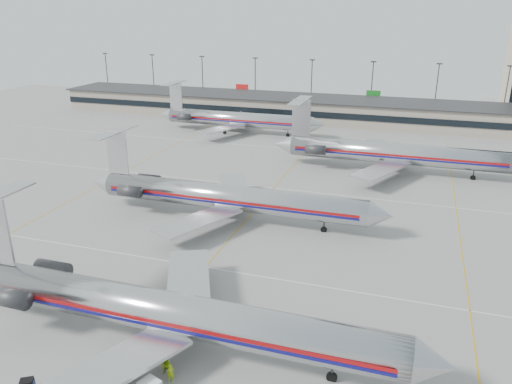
% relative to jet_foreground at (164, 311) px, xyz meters
% --- Properties ---
extents(ground, '(260.00, 260.00, 0.00)m').
position_rel_jet_foreground_xyz_m(ground, '(-2.51, 4.81, -3.69)').
color(ground, gray).
rests_on(ground, ground).
extents(apron_markings, '(160.00, 0.15, 0.02)m').
position_rel_jet_foreground_xyz_m(apron_markings, '(-2.51, 14.81, -3.68)').
color(apron_markings, silver).
rests_on(apron_markings, ground).
extents(terminal, '(162.00, 17.00, 6.25)m').
position_rel_jet_foreground_xyz_m(terminal, '(-2.51, 102.79, -0.53)').
color(terminal, gray).
rests_on(terminal, ground).
extents(light_mast_row, '(163.60, 0.40, 15.28)m').
position_rel_jet_foreground_xyz_m(light_mast_row, '(-2.51, 116.81, 4.89)').
color(light_mast_row, '#38383D').
rests_on(light_mast_row, ground).
extents(jet_foreground, '(48.62, 28.63, 12.73)m').
position_rel_jet_foreground_xyz_m(jet_foreground, '(0.00, 0.00, 0.00)').
color(jet_foreground, '#B8B8BD').
rests_on(jet_foreground, ground).
extents(jet_second_row, '(46.87, 27.60, 12.27)m').
position_rel_jet_foreground_xyz_m(jet_second_row, '(-5.72, 29.43, -0.13)').
color(jet_second_row, '#B8B8BD').
rests_on(jet_second_row, ground).
extents(jet_third_row, '(47.90, 29.47, 13.10)m').
position_rel_jet_foreground_xyz_m(jet_third_row, '(16.13, 60.48, 0.11)').
color(jet_third_row, '#B8B8BD').
rests_on(jet_third_row, ground).
extents(jet_back_row, '(43.95, 27.04, 12.02)m').
position_rel_jet_foreground_xyz_m(jet_back_row, '(-23.30, 81.69, -0.20)').
color(jet_back_row, '#B8B8BD').
rests_on(jet_back_row, ground).
extents(belt_loader, '(4.57, 2.09, 2.35)m').
position_rel_jet_foreground_xyz_m(belt_loader, '(-3.11, -6.01, -3.06)').
color(belt_loader, '#949494').
rests_on(belt_loader, ground).
extents(ramp_worker_near, '(0.73, 0.63, 1.70)m').
position_rel_jet_foreground_xyz_m(ramp_worker_near, '(2.69, -4.29, -2.84)').
color(ramp_worker_near, '#ABD213').
rests_on(ramp_worker_near, ground).
extents(ramp_worker_far, '(0.92, 0.74, 1.80)m').
position_rel_jet_foreground_xyz_m(ramp_worker_far, '(1.91, -3.62, -2.79)').
color(ramp_worker_far, '#8FBF11').
rests_on(ramp_worker_far, ground).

